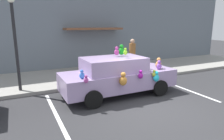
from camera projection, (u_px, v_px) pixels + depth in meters
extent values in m
plane|color=#2D2D30|center=(148.00, 108.00, 6.85)|extent=(60.00, 60.00, 0.00)
cube|color=gray|center=(95.00, 74.00, 11.20)|extent=(24.00, 4.00, 0.15)
cube|color=slate|center=(81.00, 18.00, 12.39)|extent=(24.00, 0.30, 6.40)
cube|color=brown|center=(93.00, 29.00, 12.30)|extent=(3.60, 1.10, 0.12)
cube|color=silver|center=(184.00, 89.00, 8.88)|extent=(0.12, 3.60, 0.01)
cube|color=silver|center=(55.00, 113.00, 6.45)|extent=(0.12, 3.60, 0.01)
cube|color=#9F87B4|center=(119.00, 79.00, 8.02)|extent=(4.59, 1.71, 0.68)
cube|color=#9F87B4|center=(114.00, 65.00, 7.78)|extent=(2.39, 1.50, 0.56)
cylinder|color=black|center=(136.00, 78.00, 9.45)|extent=(0.64, 0.22, 0.64)
cylinder|color=black|center=(160.00, 88.00, 7.96)|extent=(0.64, 0.22, 0.64)
cylinder|color=black|center=(78.00, 86.00, 8.22)|extent=(0.64, 0.22, 0.64)
cylinder|color=black|center=(93.00, 99.00, 6.73)|extent=(0.64, 0.22, 0.64)
ellipsoid|color=#921191|center=(94.00, 74.00, 6.93)|extent=(0.22, 0.18, 0.25)
sphere|color=#921191|center=(94.00, 69.00, 6.89)|extent=(0.14, 0.14, 0.14)
ellipsoid|color=#AC4496|center=(86.00, 80.00, 6.41)|extent=(0.16, 0.13, 0.19)
sphere|color=#AC4496|center=(86.00, 77.00, 6.38)|extent=(0.10, 0.10, 0.10)
ellipsoid|color=#931793|center=(141.00, 76.00, 7.32)|extent=(0.19, 0.16, 0.22)
sphere|color=#931793|center=(141.00, 72.00, 7.28)|extent=(0.12, 0.12, 0.12)
ellipsoid|color=#A3B537|center=(154.00, 74.00, 7.60)|extent=(0.16, 0.13, 0.19)
sphere|color=#A3B537|center=(154.00, 71.00, 7.57)|extent=(0.10, 0.10, 0.10)
ellipsoid|color=#DC8E4B|center=(158.00, 65.00, 8.39)|extent=(0.27, 0.22, 0.32)
sphere|color=#DC8E4B|center=(159.00, 60.00, 8.34)|extent=(0.17, 0.17, 0.17)
ellipsoid|color=#C88233|center=(123.00, 81.00, 6.98)|extent=(0.28, 0.23, 0.33)
sphere|color=#C88233|center=(123.00, 75.00, 6.93)|extent=(0.18, 0.18, 0.18)
ellipsoid|color=#3974D3|center=(82.00, 76.00, 6.77)|extent=(0.18, 0.15, 0.22)
sphere|color=#3974D3|center=(82.00, 71.00, 6.74)|extent=(0.12, 0.12, 0.12)
ellipsoid|color=red|center=(91.00, 73.00, 7.07)|extent=(0.23, 0.19, 0.27)
sphere|color=red|center=(90.00, 68.00, 7.02)|extent=(0.15, 0.15, 0.15)
ellipsoid|color=#81CA24|center=(125.00, 53.00, 7.54)|extent=(0.16, 0.13, 0.18)
sphere|color=#81CA24|center=(125.00, 49.00, 7.51)|extent=(0.10, 0.10, 0.10)
ellipsoid|color=#17921F|center=(121.00, 51.00, 8.07)|extent=(0.25, 0.20, 0.29)
sphere|color=#17921F|center=(122.00, 46.00, 8.02)|extent=(0.16, 0.16, 0.16)
ellipsoid|color=#25C5E3|center=(156.00, 78.00, 7.64)|extent=(0.24, 0.20, 0.28)
sphere|color=#25C5E3|center=(156.00, 73.00, 7.60)|extent=(0.15, 0.15, 0.15)
ellipsoid|color=#A93886|center=(117.00, 52.00, 7.89)|extent=(0.20, 0.17, 0.24)
sphere|color=#A93886|center=(117.00, 48.00, 7.86)|extent=(0.13, 0.13, 0.13)
ellipsoid|color=purple|center=(159.00, 66.00, 8.19)|extent=(0.22, 0.18, 0.26)
sphere|color=purple|center=(159.00, 62.00, 8.15)|extent=(0.14, 0.14, 0.14)
ellipsoid|color=blue|center=(136.00, 63.00, 8.70)|extent=(0.29, 0.23, 0.34)
sphere|color=blue|center=(136.00, 58.00, 8.65)|extent=(0.18, 0.18, 0.18)
ellipsoid|color=green|center=(146.00, 65.00, 8.23)|extent=(0.27, 0.22, 0.31)
sphere|color=green|center=(146.00, 60.00, 8.18)|extent=(0.17, 0.17, 0.17)
ellipsoid|color=brown|center=(95.00, 74.00, 9.82)|extent=(0.39, 0.33, 0.49)
sphere|color=brown|center=(95.00, 67.00, 9.74)|extent=(0.28, 0.28, 0.28)
sphere|color=brown|center=(93.00, 66.00, 9.68)|extent=(0.11, 0.11, 0.11)
sphere|color=brown|center=(96.00, 65.00, 9.76)|extent=(0.11, 0.11, 0.11)
cylinder|color=black|center=(16.00, 49.00, 7.82)|extent=(0.12, 0.12, 3.44)
cylinder|color=brown|center=(132.00, 57.00, 11.70)|extent=(0.38, 0.38, 1.58)
sphere|color=tan|center=(133.00, 41.00, 11.50)|extent=(0.26, 0.26, 0.26)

